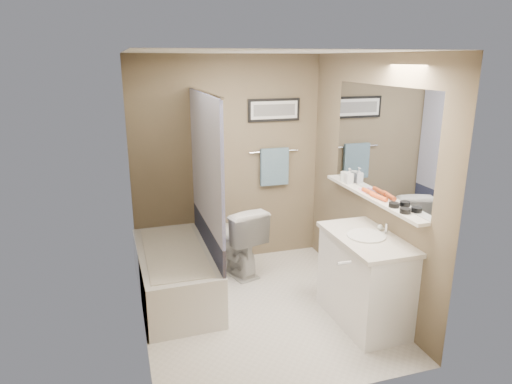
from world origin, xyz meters
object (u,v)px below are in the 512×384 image
object	(u,v)px
hair_brush_front	(379,197)
hair_brush_back	(369,192)
glass_jar	(344,176)
bathtub	(175,274)
soap_bottle	(349,176)
toilet	(235,239)
vanity	(365,281)
candle_bowl_near	(405,211)
candle_bowl_far	(394,205)

from	to	relation	value
hair_brush_front	hair_brush_back	world-z (taller)	same
hair_brush_back	glass_jar	distance (m)	0.51
bathtub	hair_brush_back	size ratio (longest dim) A/B	6.82
glass_jar	soap_bottle	distance (m)	0.11
toilet	vanity	bearing A→B (deg)	107.38
bathtub	toilet	bearing A→B (deg)	26.21
candle_bowl_near	candle_bowl_far	world-z (taller)	same
soap_bottle	vanity	bearing A→B (deg)	-104.08
candle_bowl_near	soap_bottle	world-z (taller)	soap_bottle
hair_brush_front	soap_bottle	bearing A→B (deg)	90.00
vanity	candle_bowl_far	size ratio (longest dim) A/B	10.00
hair_brush_front	hair_brush_back	size ratio (longest dim) A/B	1.00
hair_brush_front	toilet	bearing A→B (deg)	132.03
candle_bowl_near	soap_bottle	xyz separation A→B (m)	(0.00, 0.97, 0.06)
bathtub	glass_jar	distance (m)	2.01
vanity	candle_bowl_near	distance (m)	0.79
hair_brush_back	vanity	bearing A→B (deg)	-119.16
bathtub	hair_brush_back	world-z (taller)	hair_brush_back
bathtub	hair_brush_back	xyz separation A→B (m)	(1.79, -0.63, 0.89)
bathtub	soap_bottle	xyz separation A→B (m)	(1.79, -0.22, 0.94)
toilet	candle_bowl_far	size ratio (longest dim) A/B	8.83
bathtub	candle_bowl_far	bearing A→B (deg)	-31.57
toilet	vanity	world-z (taller)	vanity
vanity	bathtub	bearing A→B (deg)	147.49
candle_bowl_far	hair_brush_back	world-z (taller)	hair_brush_back
vanity	glass_jar	world-z (taller)	glass_jar
bathtub	glass_jar	xyz separation A→B (m)	(1.79, -0.12, 0.92)
hair_brush_front	bathtub	bearing A→B (deg)	156.28
candle_bowl_far	soap_bottle	xyz separation A→B (m)	(0.00, 0.81, 0.06)
bathtub	vanity	size ratio (longest dim) A/B	1.67
vanity	candle_bowl_near	xyz separation A→B (m)	(0.19, -0.23, 0.73)
bathtub	candle_bowl_near	xyz separation A→B (m)	(1.79, -1.19, 0.89)
hair_brush_front	glass_jar	size ratio (longest dim) A/B	2.20
candle_bowl_far	hair_brush_front	size ratio (longest dim) A/B	0.41
vanity	glass_jar	xyz separation A→B (m)	(0.19, 0.84, 0.77)
hair_brush_back	soap_bottle	bearing A→B (deg)	90.00
vanity	hair_brush_back	xyz separation A→B (m)	(0.19, 0.33, 0.74)
hair_brush_back	soap_bottle	distance (m)	0.41
toilet	hair_brush_front	bearing A→B (deg)	116.50
candle_bowl_near	candle_bowl_far	size ratio (longest dim) A/B	1.00
candle_bowl_far	hair_brush_front	xyz separation A→B (m)	(0.00, 0.25, 0.00)
hair_brush_back	soap_bottle	xyz separation A→B (m)	(0.00, 0.41, 0.06)
bathtub	hair_brush_front	xyz separation A→B (m)	(1.79, -0.78, 0.89)
bathtub	soap_bottle	world-z (taller)	soap_bottle
toilet	candle_bowl_far	xyz separation A→B (m)	(1.05, -1.42, 0.74)
glass_jar	soap_bottle	xyz separation A→B (m)	(0.00, -0.10, 0.03)
hair_brush_front	soap_bottle	xyz separation A→B (m)	(0.00, 0.56, 0.06)
glass_jar	candle_bowl_near	bearing A→B (deg)	-90.00
soap_bottle	hair_brush_front	bearing A→B (deg)	-90.00
candle_bowl_far	hair_brush_back	distance (m)	0.40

